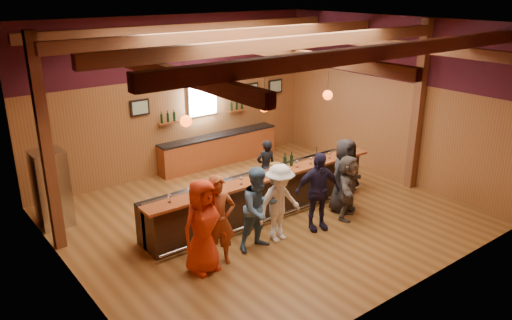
{
  "coord_description": "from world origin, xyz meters",
  "views": [
    {
      "loc": [
        -6.78,
        -8.52,
        5.32
      ],
      "look_at": [
        0.0,
        0.3,
        1.35
      ],
      "focal_mm": 35.0,
      "sensor_mm": 36.0,
      "label": 1
    }
  ],
  "objects_px": {
    "stainless_fridge": "(51,189)",
    "customer_denim": "(259,209)",
    "back_bar_cabinet": "(219,149)",
    "customer_redvest": "(218,221)",
    "customer_navy": "(318,191)",
    "customer_dark": "(344,175)",
    "bottle_a": "(291,160)",
    "customer_brown": "(348,187)",
    "customer_white": "(279,203)",
    "bartender": "(266,167)",
    "bar_counter": "(260,194)",
    "ice_bucket": "(274,169)",
    "customer_orange": "(203,226)"
  },
  "relations": [
    {
      "from": "customer_white",
      "to": "customer_redvest",
      "type": "bearing_deg",
      "value": 177.22
    },
    {
      "from": "back_bar_cabinet",
      "to": "ice_bucket",
      "type": "relative_size",
      "value": 15.79
    },
    {
      "from": "back_bar_cabinet",
      "to": "customer_redvest",
      "type": "height_order",
      "value": "customer_redvest"
    },
    {
      "from": "back_bar_cabinet",
      "to": "bartender",
      "type": "xyz_separation_m",
      "value": [
        -0.27,
        -2.65,
        0.26
      ]
    },
    {
      "from": "stainless_fridge",
      "to": "customer_orange",
      "type": "bearing_deg",
      "value": -65.76
    },
    {
      "from": "customer_navy",
      "to": "bartender",
      "type": "xyz_separation_m",
      "value": [
        0.37,
        2.31,
        -0.18
      ]
    },
    {
      "from": "customer_orange",
      "to": "customer_white",
      "type": "xyz_separation_m",
      "value": [
        1.94,
        0.05,
        -0.07
      ]
    },
    {
      "from": "back_bar_cabinet",
      "to": "customer_dark",
      "type": "xyz_separation_m",
      "value": [
        0.54,
        -4.65,
        0.45
      ]
    },
    {
      "from": "bartender",
      "to": "ice_bucket",
      "type": "distance_m",
      "value": 1.55
    },
    {
      "from": "customer_navy",
      "to": "customer_dark",
      "type": "xyz_separation_m",
      "value": [
        1.18,
        0.3,
        0.01
      ]
    },
    {
      "from": "bar_counter",
      "to": "bartender",
      "type": "bearing_deg",
      "value": 45.45
    },
    {
      "from": "bar_counter",
      "to": "ice_bucket",
      "type": "bearing_deg",
      "value": -64.8
    },
    {
      "from": "customer_brown",
      "to": "customer_dark",
      "type": "distance_m",
      "value": 0.43
    },
    {
      "from": "customer_brown",
      "to": "ice_bucket",
      "type": "distance_m",
      "value": 1.78
    },
    {
      "from": "back_bar_cabinet",
      "to": "customer_navy",
      "type": "height_order",
      "value": "customer_navy"
    },
    {
      "from": "stainless_fridge",
      "to": "back_bar_cabinet",
      "type": "bearing_deg",
      "value": 11.93
    },
    {
      "from": "customer_orange",
      "to": "customer_navy",
      "type": "height_order",
      "value": "customer_orange"
    },
    {
      "from": "customer_orange",
      "to": "customer_redvest",
      "type": "relative_size",
      "value": 1.02
    },
    {
      "from": "customer_denim",
      "to": "ice_bucket",
      "type": "xyz_separation_m",
      "value": [
        1.19,
        0.95,
        0.33
      ]
    },
    {
      "from": "bar_counter",
      "to": "customer_white",
      "type": "relative_size",
      "value": 3.61
    },
    {
      "from": "back_bar_cabinet",
      "to": "customer_redvest",
      "type": "relative_size",
      "value": 2.16
    },
    {
      "from": "customer_navy",
      "to": "customer_dark",
      "type": "relative_size",
      "value": 0.99
    },
    {
      "from": "customer_navy",
      "to": "bartender",
      "type": "distance_m",
      "value": 2.34
    },
    {
      "from": "stainless_fridge",
      "to": "customer_denim",
      "type": "distance_m",
      "value": 4.84
    },
    {
      "from": "customer_navy",
      "to": "customer_dark",
      "type": "bearing_deg",
      "value": 34.0
    },
    {
      "from": "customer_white",
      "to": "customer_dark",
      "type": "bearing_deg",
      "value": 2.17
    },
    {
      "from": "back_bar_cabinet",
      "to": "customer_denim",
      "type": "distance_m",
      "value": 5.35
    },
    {
      "from": "customer_redvest",
      "to": "stainless_fridge",
      "type": "bearing_deg",
      "value": 141.42
    },
    {
      "from": "customer_denim",
      "to": "customer_navy",
      "type": "xyz_separation_m",
      "value": [
        1.58,
        -0.1,
        0.01
      ]
    },
    {
      "from": "bar_counter",
      "to": "customer_denim",
      "type": "xyz_separation_m",
      "value": [
        -1.04,
        -1.28,
        0.38
      ]
    },
    {
      "from": "customer_white",
      "to": "customer_navy",
      "type": "xyz_separation_m",
      "value": [
        1.02,
        -0.12,
        0.04
      ]
    },
    {
      "from": "customer_redvest",
      "to": "customer_dark",
      "type": "bearing_deg",
      "value": 24.94
    },
    {
      "from": "customer_navy",
      "to": "bar_counter",
      "type": "bearing_deg",
      "value": 131.08
    },
    {
      "from": "customer_navy",
      "to": "stainless_fridge",
      "type": "bearing_deg",
      "value": 160.2
    },
    {
      "from": "bar_counter",
      "to": "bottle_a",
      "type": "height_order",
      "value": "bottle_a"
    },
    {
      "from": "customer_denim",
      "to": "customer_white",
      "type": "relative_size",
      "value": 1.04
    },
    {
      "from": "customer_denim",
      "to": "customer_brown",
      "type": "distance_m",
      "value": 2.54
    },
    {
      "from": "stainless_fridge",
      "to": "customer_orange",
      "type": "xyz_separation_m",
      "value": [
        1.7,
        -3.77,
        0.05
      ]
    },
    {
      "from": "back_bar_cabinet",
      "to": "customer_brown",
      "type": "relative_size",
      "value": 2.55
    },
    {
      "from": "customer_white",
      "to": "customer_brown",
      "type": "relative_size",
      "value": 1.11
    },
    {
      "from": "customer_redvest",
      "to": "customer_denim",
      "type": "relative_size",
      "value": 1.02
    },
    {
      "from": "bottle_a",
      "to": "customer_redvest",
      "type": "bearing_deg",
      "value": -159.02
    },
    {
      "from": "customer_orange",
      "to": "customer_white",
      "type": "bearing_deg",
      "value": -3.78
    },
    {
      "from": "back_bar_cabinet",
      "to": "customer_denim",
      "type": "xyz_separation_m",
      "value": [
        -2.22,
        -4.85,
        0.43
      ]
    },
    {
      "from": "stainless_fridge",
      "to": "ice_bucket",
      "type": "height_order",
      "value": "stainless_fridge"
    },
    {
      "from": "bar_counter",
      "to": "customer_navy",
      "type": "relative_size",
      "value": 3.43
    },
    {
      "from": "back_bar_cabinet",
      "to": "bartender",
      "type": "height_order",
      "value": "bartender"
    },
    {
      "from": "back_bar_cabinet",
      "to": "customer_brown",
      "type": "height_order",
      "value": "customer_brown"
    },
    {
      "from": "customer_brown",
      "to": "bottle_a",
      "type": "height_order",
      "value": "customer_brown"
    },
    {
      "from": "bar_counter",
      "to": "bartender",
      "type": "height_order",
      "value": "bartender"
    }
  ]
}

